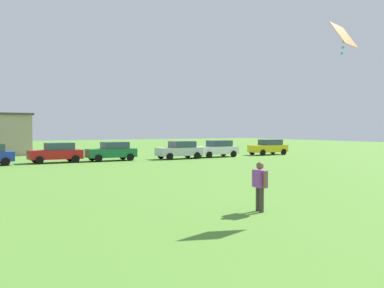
{
  "coord_description": "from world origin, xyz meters",
  "views": [
    {
      "loc": [
        -2.66,
        1.62,
        2.87
      ],
      "look_at": [
        2.95,
        11.18,
        2.48
      ],
      "focal_mm": 40.92,
      "sensor_mm": 36.0,
      "label": 1
    }
  ],
  "objects": [
    {
      "name": "parked_car_red_2",
      "position": [
        6.04,
        39.03,
        0.86
      ],
      "size": [
        4.3,
        2.02,
        1.68
      ],
      "rotation": [
        0.0,
        0.0,
        3.14
      ],
      "color": "red",
      "rests_on": "ground"
    },
    {
      "name": "adult_bystander",
      "position": [
        6.94,
        13.37,
        1.02
      ],
      "size": [
        0.41,
        0.81,
        1.72
      ],
      "rotation": [
        0.0,
        0.0,
        4.53
      ],
      "color": "#3F3833",
      "rests_on": "ground"
    },
    {
      "name": "kite",
      "position": [
        10.47,
        12.87,
        6.3
      ],
      "size": [
        1.49,
        1.04,
        1.17
      ],
      "color": "orange"
    },
    {
      "name": "parked_car_white_5",
      "position": [
        21.83,
        38.36,
        0.86
      ],
      "size": [
        4.3,
        2.02,
        1.68
      ],
      "rotation": [
        0.0,
        0.0,
        3.14
      ],
      "color": "white",
      "rests_on": "ground"
    },
    {
      "name": "parked_car_green_3",
      "position": [
        10.89,
        38.86,
        0.86
      ],
      "size": [
        4.3,
        2.02,
        1.68
      ],
      "rotation": [
        0.0,
        0.0,
        3.14
      ],
      "color": "#196B38",
      "rests_on": "ground"
    },
    {
      "name": "parked_car_silver_4",
      "position": [
        17.29,
        37.94,
        0.86
      ],
      "size": [
        4.3,
        2.02,
        1.68
      ],
      "rotation": [
        0.0,
        0.0,
        3.14
      ],
      "color": "silver",
      "rests_on": "ground"
    },
    {
      "name": "parked_car_yellow_6",
      "position": [
        28.76,
        38.63,
        0.86
      ],
      "size": [
        4.3,
        2.02,
        1.68
      ],
      "rotation": [
        0.0,
        0.0,
        3.14
      ],
      "color": "yellow",
      "rests_on": "ground"
    }
  ]
}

